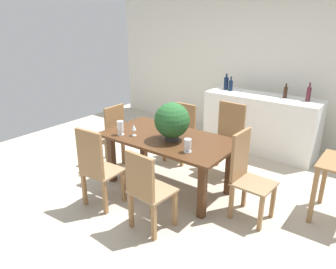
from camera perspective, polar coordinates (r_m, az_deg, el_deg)
ground_plane at (r=4.63m, az=0.77°, el=-8.72°), size 7.04×7.04×0.00m
back_wall at (r=6.40m, az=14.98°, el=11.19°), size 6.40×0.10×2.60m
dining_table at (r=4.28m, az=0.07°, el=-1.82°), size 1.77×0.96×0.74m
chair_far_right at (r=4.85m, az=10.49°, el=-0.17°), size 0.48×0.46×1.06m
chair_near_right at (r=3.47m, az=-3.81°, el=-9.48°), size 0.45×0.44×0.95m
chair_near_left at (r=3.95m, az=-12.57°, el=-5.42°), size 0.45×0.43×1.03m
chair_head_end at (r=5.02m, az=-10.14°, el=0.13°), size 0.47×0.41×1.00m
chair_foot_end at (r=3.82m, az=13.71°, el=-6.55°), size 0.46×0.42×1.04m
chair_far_left at (r=5.23m, az=2.51°, el=0.93°), size 0.42×0.41×0.91m
flower_centerpiece at (r=4.06m, az=0.71°, el=2.46°), size 0.45×0.45×0.49m
crystal_vase_left at (r=3.76m, az=3.50°, el=-1.83°), size 0.09×0.09×0.16m
crystal_vase_center_near at (r=4.34m, az=-8.43°, el=1.34°), size 0.09×0.09×0.19m
wine_glass at (r=4.28m, az=-6.07°, el=1.21°), size 0.06×0.06×0.16m
kitchen_counter at (r=5.79m, az=16.00°, el=1.89°), size 1.90×0.63×0.98m
wine_bottle_tall at (r=5.95m, az=10.26°, el=8.93°), size 0.08×0.08×0.29m
wine_bottle_amber at (r=5.59m, az=20.07°, el=7.06°), size 0.06×0.06×0.24m
wine_bottle_green at (r=5.87m, az=11.05°, el=8.54°), size 0.07×0.07×0.26m
wine_bottle_dark at (r=5.51m, az=23.62°, el=6.62°), size 0.07×0.07×0.30m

